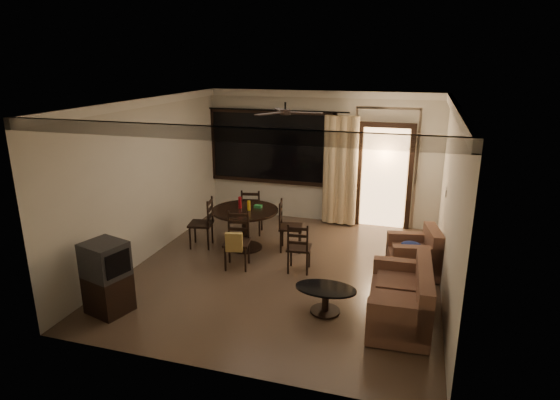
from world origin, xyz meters
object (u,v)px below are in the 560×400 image
(dining_chair_south, at_px, (237,251))
(dining_chair_north, at_px, (252,220))
(dining_table, at_px, (245,218))
(dining_chair_east, at_px, (290,236))
(side_chair, at_px, (299,256))
(coffee_table, at_px, (326,296))
(sofa, at_px, (404,301))
(armchair, at_px, (416,256))
(dining_chair_west, at_px, (202,232))
(tv_cabinet, at_px, (107,277))

(dining_chair_south, xyz_separation_m, dining_chair_north, (-0.31, 1.61, -0.02))
(dining_table, xyz_separation_m, dining_chair_east, (0.82, 0.16, -0.32))
(dining_chair_north, distance_m, side_chair, 1.98)
(coffee_table, bearing_deg, dining_chair_south, 149.68)
(dining_chair_north, relative_size, side_chair, 1.08)
(sofa, bearing_deg, coffee_table, -179.22)
(armchair, bearing_deg, sofa, -106.30)
(side_chair, bearing_deg, sofa, 140.74)
(dining_chair_south, bearing_deg, dining_chair_west, 134.30)
(tv_cabinet, bearing_deg, dining_chair_north, 91.66)
(tv_cabinet, xyz_separation_m, sofa, (3.97, 0.91, -0.21))
(side_chair, bearing_deg, dining_table, -35.62)
(dining_chair_north, distance_m, coffee_table, 3.33)
(tv_cabinet, bearing_deg, side_chair, 58.14)
(dining_table, xyz_separation_m, tv_cabinet, (-1.02, -2.71, -0.08))
(dining_chair_south, xyz_separation_m, sofa, (2.79, -0.96, 0.01))
(dining_chair_west, bearing_deg, dining_chair_east, 90.00)
(tv_cabinet, bearing_deg, dining_chair_south, 73.30)
(dining_chair_west, relative_size, side_chair, 1.08)
(dining_chair_east, height_order, coffee_table, dining_chair_east)
(dining_chair_east, relative_size, coffee_table, 1.10)
(dining_table, distance_m, side_chair, 1.42)
(tv_cabinet, height_order, side_chair, tv_cabinet)
(sofa, bearing_deg, armchair, 83.03)
(dining_chair_south, xyz_separation_m, tv_cabinet, (-1.18, -1.87, 0.22))
(dining_chair_north, relative_size, coffee_table, 1.10)
(dining_chair_north, bearing_deg, dining_chair_west, 43.24)
(armchair, height_order, side_chair, side_chair)
(dining_chair_north, bearing_deg, dining_table, 90.11)
(dining_chair_south, distance_m, armchair, 2.98)
(dining_chair_north, bearing_deg, armchair, 151.73)
(dining_chair_south, xyz_separation_m, armchair, (2.92, 0.61, 0.02))
(dining_chair_west, bearing_deg, coffee_table, 47.04)
(dining_chair_north, xyz_separation_m, armchair, (3.23, -1.00, 0.04))
(tv_cabinet, relative_size, sofa, 0.69)
(dining_chair_east, relative_size, sofa, 0.63)
(coffee_table, xyz_separation_m, side_chair, (-0.69, 1.18, 0.01))
(dining_chair_east, xyz_separation_m, dining_chair_south, (-0.66, -1.00, 0.02))
(tv_cabinet, height_order, armchair, tv_cabinet)
(sofa, height_order, coffee_table, sofa)
(dining_chair_east, bearing_deg, side_chair, -166.22)
(dining_table, relative_size, tv_cabinet, 1.18)
(dining_table, bearing_deg, side_chair, -29.23)
(dining_table, relative_size, coffee_table, 1.43)
(armchair, bearing_deg, coffee_table, -137.62)
(dining_table, height_order, dining_chair_south, dining_table)
(dining_table, height_order, armchair, dining_table)
(dining_chair_south, bearing_deg, sofa, -29.99)
(dining_table, bearing_deg, dining_chair_west, -168.92)
(dining_table, distance_m, dining_chair_west, 0.90)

